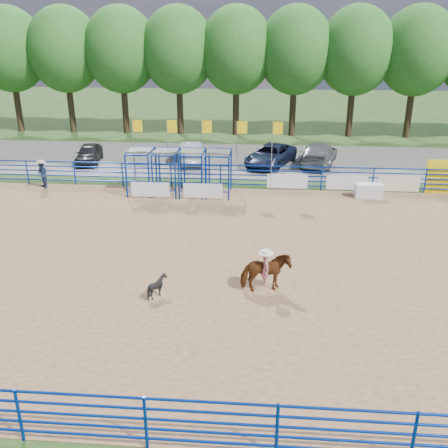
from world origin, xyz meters
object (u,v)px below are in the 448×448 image
at_px(calf, 157,286).
at_px(car_a, 89,153).
at_px(spectator_cowboy, 42,174).
at_px(horse_and_rider, 265,271).
at_px(car_d, 319,154).
at_px(announcer_table, 369,191).
at_px(car_b, 190,152).
at_px(car_c, 271,155).

height_order(calf, car_a, car_a).
bearing_deg(spectator_cowboy, car_a, 82.35).
bearing_deg(horse_and_rider, car_d, 78.60).
distance_m(horse_and_rider, calf, 3.98).
bearing_deg(calf, announcer_table, -51.71).
distance_m(car_a, car_b, 7.23).
distance_m(car_b, car_d, 9.12).
xyz_separation_m(horse_and_rider, calf, (-3.89, -0.71, -0.42)).
bearing_deg(horse_and_rider, car_a, 125.53).
bearing_deg(announcer_table, car_d, 106.70).
distance_m(announcer_table, car_b, 13.26).
height_order(calf, car_b, car_b).
relative_size(spectator_cowboy, car_c, 0.33).
xyz_separation_m(car_a, car_c, (12.92, 0.37, 0.04)).
xyz_separation_m(announcer_table, car_c, (-5.53, 6.73, 0.30)).
xyz_separation_m(spectator_cowboy, car_d, (17.13, 6.87, -0.09)).
distance_m(calf, spectator_cowboy, 15.54).
relative_size(calf, car_a, 0.21).
xyz_separation_m(calf, car_b, (-1.51, 18.99, 0.34)).
distance_m(spectator_cowboy, car_c, 15.18).
xyz_separation_m(announcer_table, car_b, (-11.26, 6.99, 0.35)).
xyz_separation_m(horse_and_rider, car_d, (3.72, 18.43, -0.08)).
xyz_separation_m(calf, car_a, (-8.71, 18.35, 0.24)).
distance_m(horse_and_rider, car_d, 18.80).
xyz_separation_m(announcer_table, car_d, (-2.14, 7.15, 0.36)).
xyz_separation_m(car_a, car_b, (7.20, 0.64, 0.10)).
distance_m(calf, car_c, 19.19).
xyz_separation_m(spectator_cowboy, car_a, (0.82, 6.08, -0.19)).
height_order(horse_and_rider, car_c, horse_and_rider).
xyz_separation_m(horse_and_rider, car_b, (-5.40, 18.28, -0.08)).
height_order(horse_and_rider, car_a, horse_and_rider).
distance_m(announcer_table, car_a, 19.52).
bearing_deg(car_c, announcer_table, -27.90).
relative_size(calf, spectator_cowboy, 0.49).
relative_size(horse_and_rider, car_b, 0.49).
bearing_deg(spectator_cowboy, car_c, 25.13).
bearing_deg(car_a, car_d, -6.09).
bearing_deg(calf, car_c, -25.30).
distance_m(horse_and_rider, car_c, 18.01).
bearing_deg(announcer_table, horse_and_rider, -117.45).
bearing_deg(horse_and_rider, car_b, 106.46).
xyz_separation_m(announcer_table, calf, (-9.75, -11.99, 0.01)).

